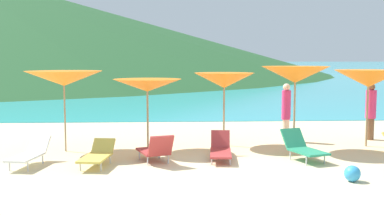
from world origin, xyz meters
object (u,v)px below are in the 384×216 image
at_px(umbrella_0, 64,79).
at_px(umbrella_2, 224,81).
at_px(lounge_chair_2, 221,149).
at_px(lounge_chair_5, 30,153).
at_px(beach_ball, 352,174).
at_px(umbrella_4, 368,79).
at_px(beachgoer_1, 371,110).
at_px(lounge_chair_0, 155,150).
at_px(lounge_chair_3, 97,155).
at_px(beachgoer_2, 286,110).
at_px(umbrella_1, 147,85).
at_px(umbrella_3, 295,75).
at_px(lounge_chair_4, 303,147).

relative_size(umbrella_0, umbrella_2, 1.06).
relative_size(lounge_chair_2, lounge_chair_5, 1.01).
height_order(umbrella_0, beach_ball, umbrella_0).
height_order(umbrella_4, beachgoer_1, umbrella_4).
xyz_separation_m(lounge_chair_0, lounge_chair_3, (-1.41, -0.27, -0.06)).
bearing_deg(lounge_chair_0, beachgoer_1, -174.89).
bearing_deg(umbrella_0, lounge_chair_3, -58.31).
relative_size(umbrella_2, beachgoer_1, 1.20).
bearing_deg(lounge_chair_0, beachgoer_2, -163.34).
height_order(umbrella_1, lounge_chair_5, umbrella_1).
bearing_deg(beachgoer_1, umbrella_1, -113.53).
xyz_separation_m(umbrella_3, umbrella_4, (2.34, 0.51, -0.14)).
relative_size(umbrella_0, beach_ball, 6.65).
xyz_separation_m(umbrella_1, beachgoer_1, (7.12, 1.46, -0.89)).
bearing_deg(umbrella_1, beachgoer_2, 16.71).
bearing_deg(lounge_chair_3, beach_ball, -9.33).
distance_m(umbrella_0, beach_ball, 7.98).
bearing_deg(umbrella_4, umbrella_1, -177.16).
relative_size(umbrella_4, beachgoer_2, 1.24).
height_order(umbrella_2, umbrella_4, umbrella_4).
height_order(umbrella_4, lounge_chair_4, umbrella_4).
height_order(lounge_chair_3, lounge_chair_4, lounge_chair_4).
height_order(lounge_chair_2, lounge_chair_5, lounge_chair_2).
bearing_deg(umbrella_1, lounge_chair_5, -147.32).
bearing_deg(umbrella_3, lounge_chair_3, -162.11).
distance_m(lounge_chair_3, lounge_chair_5, 1.66).
height_order(lounge_chair_3, lounge_chair_5, lounge_chair_5).
xyz_separation_m(umbrella_4, lounge_chair_3, (-7.66, -2.23, -1.75)).
relative_size(lounge_chair_0, beach_ball, 4.15).
bearing_deg(umbrella_3, umbrella_1, 177.45).
bearing_deg(umbrella_0, lounge_chair_2, -17.14).
distance_m(umbrella_4, beachgoer_2, 2.61).
distance_m(umbrella_2, beachgoer_2, 2.35).
xyz_separation_m(lounge_chair_0, lounge_chair_5, (-3.07, -0.17, -0.03)).
bearing_deg(lounge_chair_3, umbrella_3, 26.08).
xyz_separation_m(lounge_chair_5, beachgoer_1, (9.93, 3.27, 0.66)).
bearing_deg(lounge_chair_2, beachgoer_1, 34.03).
height_order(lounge_chair_2, lounge_chair_4, lounge_chair_4).
xyz_separation_m(umbrella_4, beachgoer_2, (-2.20, 0.97, -1.03)).
height_order(umbrella_1, lounge_chair_2, umbrella_1).
xyz_separation_m(umbrella_3, lounge_chair_2, (-2.23, -1.14, -1.90)).
relative_size(umbrella_1, beachgoer_2, 1.16).
bearing_deg(lounge_chair_0, umbrella_0, -51.40).
relative_size(umbrella_2, lounge_chair_0, 1.51).
height_order(lounge_chair_2, lounge_chair_3, lounge_chair_2).
bearing_deg(umbrella_4, beach_ball, -116.59).
xyz_separation_m(umbrella_0, lounge_chair_2, (4.27, -1.32, -1.80)).
bearing_deg(umbrella_4, umbrella_0, -177.85).
relative_size(umbrella_0, umbrella_4, 1.02).
bearing_deg(lounge_chair_0, umbrella_3, -178.89).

